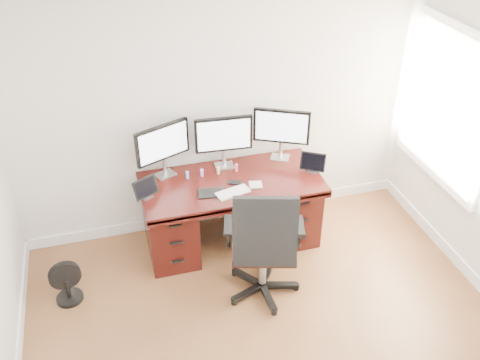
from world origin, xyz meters
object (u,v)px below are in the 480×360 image
object	(u,v)px
office_chair	(263,262)
keyboard	(233,192)
floor_fan	(66,283)
monitor_center	(224,136)
desk	(231,209)

from	to	relation	value
office_chair	keyboard	world-z (taller)	office_chair
floor_fan	monitor_center	size ratio (longest dim) A/B	0.74
desk	keyboard	distance (m)	0.43
desk	office_chair	bearing A→B (deg)	-84.57
floor_fan	desk	bearing A→B (deg)	4.16
desk	keyboard	world-z (taller)	keyboard
office_chair	floor_fan	bearing A→B (deg)	-177.28
monitor_center	keyboard	bearing A→B (deg)	-90.60
desk	office_chair	xyz separation A→B (m)	(0.08, -0.80, -0.01)
office_chair	desk	bearing A→B (deg)	111.72
desk	office_chair	world-z (taller)	office_chair
keyboard	office_chair	bearing A→B (deg)	-92.76
desk	monitor_center	bearing A→B (deg)	90.03
desk	keyboard	xyz separation A→B (m)	(-0.04, -0.23, 0.36)
monitor_center	keyboard	world-z (taller)	monitor_center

